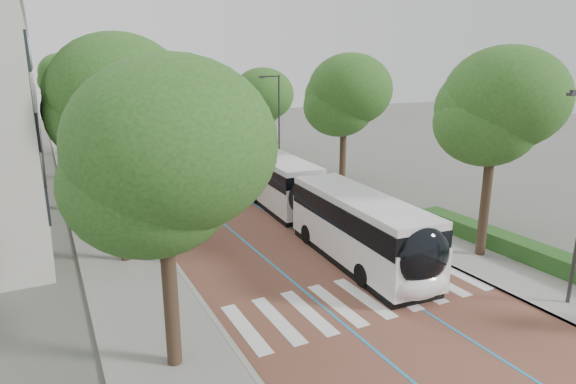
% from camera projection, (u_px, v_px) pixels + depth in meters
% --- Properties ---
extents(ground, '(160.00, 160.00, 0.00)m').
position_uv_depth(ground, '(375.00, 310.00, 17.94)').
color(ground, '#51544C').
rests_on(ground, ground).
extents(road, '(11.00, 140.00, 0.02)m').
position_uv_depth(road, '(151.00, 149.00, 52.37)').
color(road, brown).
rests_on(road, ground).
extents(sidewalk_left, '(4.00, 140.00, 0.12)m').
position_uv_depth(sidewalk_left, '(76.00, 154.00, 49.05)').
color(sidewalk_left, gray).
rests_on(sidewalk_left, ground).
extents(sidewalk_right, '(4.00, 140.00, 0.12)m').
position_uv_depth(sidewalk_right, '(216.00, 144.00, 55.66)').
color(sidewalk_right, gray).
rests_on(sidewalk_right, ground).
extents(kerb_left, '(0.20, 140.00, 0.14)m').
position_uv_depth(kerb_left, '(96.00, 153.00, 49.89)').
color(kerb_left, gray).
rests_on(kerb_left, ground).
extents(kerb_right, '(0.20, 140.00, 0.14)m').
position_uv_depth(kerb_right, '(201.00, 145.00, 54.82)').
color(kerb_right, gray).
rests_on(kerb_right, ground).
extents(zebra_crossing, '(10.55, 3.60, 0.01)m').
position_uv_depth(zebra_crossing, '(363.00, 297.00, 18.88)').
color(zebra_crossing, silver).
rests_on(zebra_crossing, ground).
extents(lane_line_left, '(0.12, 126.00, 0.01)m').
position_uv_depth(lane_line_left, '(136.00, 150.00, 51.66)').
color(lane_line_left, teal).
rests_on(lane_line_left, road).
extents(lane_line_right, '(0.12, 126.00, 0.01)m').
position_uv_depth(lane_line_right, '(165.00, 148.00, 53.07)').
color(lane_line_right, teal).
rests_on(lane_line_right, road).
extents(hedge, '(1.20, 14.00, 0.80)m').
position_uv_depth(hedge, '(538.00, 255.00, 21.81)').
color(hedge, '#194317').
rests_on(hedge, sidewalk_right).
extents(streetlight_far, '(1.82, 0.20, 8.00)m').
position_uv_depth(streetlight_far, '(277.00, 117.00, 38.56)').
color(streetlight_far, '#2F2F32').
rests_on(streetlight_far, sidewalk_right).
extents(lamp_post_left, '(0.14, 0.14, 8.00)m').
position_uv_depth(lamp_post_left, '(155.00, 177.00, 21.09)').
color(lamp_post_left, '#2F2F32').
rests_on(lamp_post_left, sidewalk_left).
extents(trees_left, '(5.86, 60.66, 9.80)m').
position_uv_depth(trees_left, '(82.00, 95.00, 33.69)').
color(trees_left, black).
rests_on(trees_left, ground).
extents(trees_right, '(5.66, 47.25, 9.15)m').
position_uv_depth(trees_right, '(293.00, 99.00, 38.13)').
color(trees_right, black).
rests_on(trees_right, ground).
extents(lead_bus, '(3.87, 18.53, 3.20)m').
position_uv_depth(lead_bus, '(321.00, 207.00, 25.35)').
color(lead_bus, black).
rests_on(lead_bus, ground).
extents(bus_queued_0, '(2.70, 12.43, 3.20)m').
position_uv_depth(bus_queued_0, '(213.00, 157.00, 39.02)').
color(bus_queued_0, silver).
rests_on(bus_queued_0, ground).
extents(bus_queued_1, '(2.71, 12.43, 3.20)m').
position_uv_depth(bus_queued_1, '(170.00, 137.00, 50.34)').
color(bus_queued_1, silver).
rests_on(bus_queued_1, ground).
extents(bus_queued_2, '(2.95, 12.48, 3.20)m').
position_uv_depth(bus_queued_2, '(146.00, 123.00, 62.02)').
color(bus_queued_2, silver).
rests_on(bus_queued_2, ground).
extents(bus_queued_3, '(3.30, 12.53, 3.20)m').
position_uv_depth(bus_queued_3, '(127.00, 114.00, 73.27)').
color(bus_queued_3, silver).
rests_on(bus_queued_3, ground).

